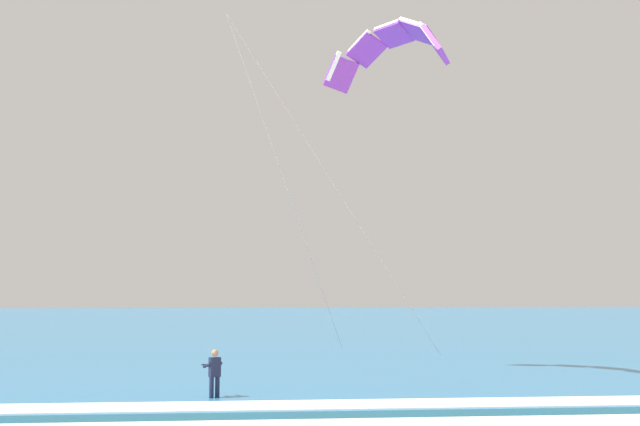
# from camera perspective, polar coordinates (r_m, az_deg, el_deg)

# --- Properties ---
(sea) EXTENTS (200.00, 120.00, 0.20)m
(sea) POSITION_cam_1_polar(r_m,az_deg,el_deg) (80.56, -2.55, -8.50)
(sea) COLOR teal
(sea) RESTS_ON ground
(surf_foam) EXTENTS (200.00, 1.70, 0.04)m
(surf_foam) POSITION_cam_1_polar(r_m,az_deg,el_deg) (21.93, 4.05, -14.74)
(surf_foam) COLOR white
(surf_foam) RESTS_ON sea
(surfboard) EXTENTS (1.05, 1.44, 0.09)m
(surfboard) POSITION_cam_1_polar(r_m,az_deg,el_deg) (23.53, -8.30, -14.57)
(surfboard) COLOR #239EC6
(surfboard) RESTS_ON ground
(kitesurfer) EXTENTS (0.67, 0.67, 1.69)m
(kitesurfer) POSITION_cam_1_polar(r_m,az_deg,el_deg) (23.43, -8.29, -12.36)
(kitesurfer) COLOR #191E38
(kitesurfer) RESTS_ON ground
(kite_primary) EXTENTS (8.33, 7.10, 13.11)m
(kite_primary) POSITION_cam_1_polar(r_m,az_deg,el_deg) (30.30, 5.40, 12.79)
(kite_primary) COLOR purple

